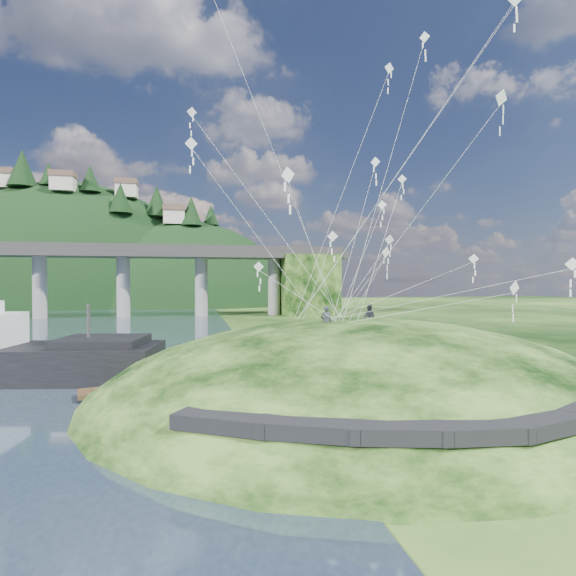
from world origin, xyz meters
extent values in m
plane|color=black|center=(0.00, 0.00, 0.00)|extent=(320.00, 320.00, 0.00)
ellipsoid|color=black|center=(8.00, 2.00, -1.50)|extent=(36.00, 32.00, 13.00)
cube|color=black|center=(-1.50, -8.00, 2.03)|extent=(4.32, 3.62, 0.71)
cube|color=black|center=(1.50, -9.65, 2.09)|extent=(4.10, 2.97, 0.61)
cube|color=black|center=(4.50, -10.65, 2.08)|extent=(3.85, 2.37, 0.62)
cube|color=black|center=(7.50, -11.10, 2.04)|extent=(3.62, 1.83, 0.66)
cube|color=black|center=(10.50, -10.90, 2.05)|extent=(3.82, 2.27, 0.68)
cylinder|color=gray|center=(-32.00, 70.00, 6.50)|extent=(2.60, 2.60, 13.00)
cylinder|color=gray|center=(-16.50, 70.00, 6.50)|extent=(2.60, 2.60, 13.00)
cylinder|color=gray|center=(-1.00, 70.00, 6.50)|extent=(2.60, 2.60, 13.00)
cylinder|color=gray|center=(14.50, 70.00, 6.50)|extent=(2.60, 2.60, 13.00)
cube|color=black|center=(22.00, 70.00, 6.50)|extent=(12.00, 11.00, 13.00)
ellipsoid|color=black|center=(-40.00, 126.00, -6.00)|extent=(96.00, 68.00, 88.00)
ellipsoid|color=black|center=(-5.00, 118.00, -10.00)|extent=(76.00, 56.00, 72.00)
cone|color=black|center=(-49.87, 114.63, 39.23)|extent=(8.01, 8.01, 10.54)
cone|color=black|center=(-42.87, 114.06, 37.88)|extent=(4.97, 4.97, 6.54)
cone|color=black|center=(-31.40, 112.04, 36.68)|extent=(5.83, 5.83, 7.67)
cone|color=black|center=(-22.45, 107.08, 30.58)|extent=(6.47, 6.47, 8.51)
cone|color=black|center=(-13.22, 113.99, 31.23)|extent=(7.13, 7.13, 9.38)
cone|color=black|center=(-3.12, 109.03, 27.87)|extent=(6.56, 6.56, 8.63)
cone|color=black|center=(2.77, 114.63, 27.68)|extent=(4.88, 4.88, 6.42)
cube|color=beige|center=(-55.00, 118.00, 35.99)|extent=(6.00, 5.00, 4.00)
cube|color=brown|center=(-55.00, 118.00, 38.69)|extent=(6.40, 5.40, 1.60)
cube|color=beige|center=(-38.00, 110.00, 34.28)|extent=(6.00, 5.00, 4.00)
cube|color=brown|center=(-38.00, 110.00, 36.98)|extent=(6.40, 5.40, 1.60)
cube|color=beige|center=(-22.00, 116.00, 34.18)|extent=(6.00, 5.00, 4.00)
cube|color=brown|center=(-22.00, 116.00, 36.88)|extent=(6.40, 5.40, 1.60)
cube|color=beige|center=(-8.00, 110.00, 25.88)|extent=(6.00, 5.00, 4.00)
cube|color=brown|center=(-8.00, 110.00, 28.58)|extent=(6.40, 5.40, 1.60)
cube|color=black|center=(-16.44, 11.61, 1.32)|extent=(23.01, 9.89, 2.63)
cube|color=black|center=(-9.46, 10.37, 2.94)|extent=(6.87, 6.05, 0.61)
cylinder|color=#2D2B2B|center=(-10.46, 10.54, 4.25)|extent=(0.24, 0.24, 3.04)
cube|color=#362416|center=(-3.76, 5.94, 0.40)|extent=(12.62, 5.06, 0.31)
cylinder|color=#362416|center=(-8.96, 4.59, 0.18)|extent=(0.27, 0.27, 0.90)
cylinder|color=#362416|center=(-6.36, 5.27, 0.18)|extent=(0.27, 0.27, 0.90)
cylinder|color=#362416|center=(-3.76, 5.94, 0.18)|extent=(0.27, 0.27, 0.90)
cylinder|color=#362416|center=(-1.16, 6.62, 0.18)|extent=(0.27, 0.27, 0.90)
cylinder|color=#362416|center=(1.44, 7.30, 0.18)|extent=(0.27, 0.27, 0.90)
imported|color=#272A35|center=(5.54, 1.63, 5.92)|extent=(0.76, 0.54, 1.97)
imported|color=#272A35|center=(9.79, 4.94, 5.82)|extent=(1.19, 1.16, 1.93)
cube|color=silver|center=(8.93, 0.12, 9.27)|extent=(0.63, 0.31, 0.67)
cube|color=silver|center=(8.93, 0.12, 8.79)|extent=(0.08, 0.07, 0.39)
cube|color=silver|center=(8.93, 0.12, 8.31)|extent=(0.08, 0.07, 0.39)
cube|color=silver|center=(8.93, 0.12, 7.83)|extent=(0.08, 0.07, 0.39)
cube|color=silver|center=(10.71, 3.66, 22.34)|extent=(0.73, 0.17, 0.73)
cube|color=silver|center=(10.71, 3.66, 21.82)|extent=(0.09, 0.05, 0.42)
cube|color=silver|center=(10.71, 3.66, 21.30)|extent=(0.09, 0.05, 0.42)
cube|color=silver|center=(10.71, 3.66, 20.78)|extent=(0.09, 0.05, 0.42)
cube|color=silver|center=(14.99, 6.55, 26.48)|extent=(0.62, 0.57, 0.78)
cube|color=silver|center=(14.99, 6.55, 25.91)|extent=(0.10, 0.06, 0.46)
cube|color=silver|center=(14.99, 6.55, 25.35)|extent=(0.10, 0.06, 0.46)
cube|color=silver|center=(14.99, 6.55, 24.78)|extent=(0.10, 0.06, 0.46)
cube|color=silver|center=(13.52, -4.34, 17.35)|extent=(0.84, 0.28, 0.83)
cube|color=silver|center=(13.52, -4.34, 16.74)|extent=(0.10, 0.08, 0.50)
cube|color=silver|center=(13.52, -4.34, 16.14)|extent=(0.10, 0.08, 0.50)
cube|color=silver|center=(13.52, -4.34, 15.53)|extent=(0.10, 0.08, 0.50)
cube|color=silver|center=(-2.80, 5.33, 16.76)|extent=(0.84, 0.21, 0.83)
cube|color=silver|center=(-2.80, 5.33, 16.16)|extent=(0.11, 0.02, 0.49)
cube|color=silver|center=(-2.80, 5.33, 15.56)|extent=(0.11, 0.02, 0.49)
cube|color=silver|center=(-2.80, 5.33, 14.97)|extent=(0.11, 0.02, 0.49)
cube|color=silver|center=(-2.76, 7.95, 19.81)|extent=(0.72, 0.23, 0.70)
cube|color=silver|center=(-2.76, 7.95, 19.31)|extent=(0.09, 0.05, 0.42)
cube|color=silver|center=(-2.76, 7.95, 18.80)|extent=(0.09, 0.05, 0.42)
cube|color=silver|center=(-2.76, 7.95, 18.29)|extent=(0.09, 0.05, 0.42)
cube|color=silver|center=(1.98, -3.48, 12.86)|extent=(0.57, 0.64, 0.80)
cube|color=silver|center=(1.98, -3.48, 12.29)|extent=(0.10, 0.07, 0.47)
cube|color=silver|center=(1.98, -3.48, 11.71)|extent=(0.10, 0.07, 0.47)
cube|color=silver|center=(1.98, -3.48, 11.13)|extent=(0.10, 0.07, 0.47)
cube|color=silver|center=(5.87, 1.31, 10.32)|extent=(0.63, 0.30, 0.67)
cube|color=silver|center=(5.87, 1.31, 9.84)|extent=(0.09, 0.04, 0.39)
cube|color=silver|center=(5.87, 1.31, 9.37)|extent=(0.09, 0.04, 0.39)
cube|color=silver|center=(5.87, 1.31, 8.89)|extent=(0.09, 0.04, 0.39)
cube|color=silver|center=(12.79, 5.83, 15.21)|extent=(0.56, 0.42, 0.66)
cube|color=silver|center=(12.79, 5.83, 14.73)|extent=(0.09, 0.05, 0.39)
cube|color=silver|center=(12.79, 5.83, 14.26)|extent=(0.09, 0.05, 0.39)
cube|color=silver|center=(12.79, 5.83, 13.79)|extent=(0.09, 0.05, 0.39)
cube|color=silver|center=(13.17, 10.35, 14.02)|extent=(0.59, 0.59, 0.79)
cube|color=silver|center=(13.17, 10.35, 13.46)|extent=(0.09, 0.08, 0.46)
cube|color=silver|center=(13.17, 10.35, 12.89)|extent=(0.09, 0.08, 0.46)
cube|color=silver|center=(13.17, 10.35, 12.33)|extent=(0.09, 0.08, 0.46)
cube|color=silver|center=(2.10, 7.58, 8.58)|extent=(0.77, 0.21, 0.76)
cube|color=silver|center=(2.10, 7.58, 8.03)|extent=(0.10, 0.04, 0.44)
cube|color=silver|center=(2.10, 7.58, 7.49)|extent=(0.10, 0.04, 0.44)
cube|color=silver|center=(2.10, 7.58, 6.95)|extent=(0.10, 0.04, 0.44)
cube|color=silver|center=(17.26, -0.66, 24.68)|extent=(0.12, 0.05, 0.52)
cube|color=silver|center=(17.26, -0.66, 24.05)|extent=(0.12, 0.05, 0.52)
cube|color=silver|center=(17.26, -0.66, 23.41)|extent=(0.12, 0.05, 0.52)
cube|color=silver|center=(14.44, 11.62, 11.17)|extent=(0.89, 0.34, 0.86)
cube|color=silver|center=(14.44, 11.62, 10.54)|extent=(0.12, 0.06, 0.52)
cube|color=silver|center=(14.44, 11.62, 9.91)|extent=(0.12, 0.06, 0.52)
cube|color=silver|center=(14.44, 11.62, 9.28)|extent=(0.12, 0.06, 0.52)
cube|color=silver|center=(13.08, 11.61, 18.00)|extent=(0.67, 0.62, 0.86)
cube|color=silver|center=(13.08, 11.61, 17.39)|extent=(0.11, 0.08, 0.50)
cube|color=silver|center=(13.08, 11.61, 16.78)|extent=(0.11, 0.08, 0.50)
cube|color=silver|center=(13.08, 11.61, 16.17)|extent=(0.11, 0.08, 0.50)
cube|color=silver|center=(17.48, 3.76, 9.14)|extent=(0.66, 0.39, 0.71)
cube|color=silver|center=(17.48, 3.76, 8.62)|extent=(0.10, 0.04, 0.42)
cube|color=silver|center=(17.48, 3.76, 8.10)|extent=(0.10, 0.04, 0.42)
cube|color=silver|center=(17.48, 3.76, 7.59)|extent=(0.10, 0.04, 0.42)
cube|color=silver|center=(14.73, -3.97, 7.13)|extent=(0.77, 0.28, 0.79)
cube|color=silver|center=(14.73, -3.97, 6.57)|extent=(0.10, 0.07, 0.46)
cube|color=silver|center=(14.73, -3.97, 6.00)|extent=(0.10, 0.07, 0.46)
cube|color=silver|center=(14.73, -3.97, 5.44)|extent=(0.10, 0.07, 0.46)
cube|color=silver|center=(16.86, -5.64, 8.41)|extent=(0.62, 0.42, 0.71)
cube|color=silver|center=(16.86, -5.64, 7.90)|extent=(0.09, 0.05, 0.41)
cube|color=silver|center=(16.86, -5.64, 7.40)|extent=(0.09, 0.05, 0.41)
cube|color=silver|center=(16.86, -5.64, 6.89)|extent=(0.09, 0.05, 0.41)
camera|label=1|loc=(-2.72, -25.66, 7.56)|focal=28.00mm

